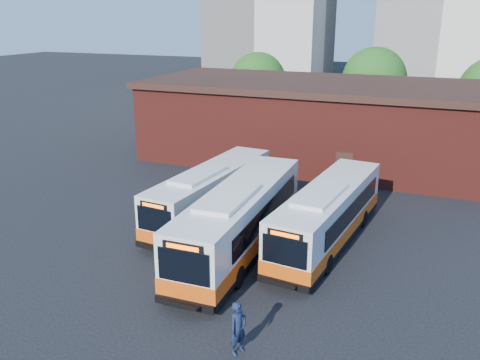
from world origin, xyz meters
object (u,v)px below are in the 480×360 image
at_px(bus_mideast, 240,222).
at_px(bus_east, 328,217).
at_px(bus_midwest, 211,195).
at_px(transit_worker, 238,328).

height_order(bus_mideast, bus_east, bus_mideast).
distance_m(bus_mideast, bus_east, 4.66).
relative_size(bus_midwest, transit_worker, 5.84).
xyz_separation_m(bus_mideast, bus_east, (3.89, 2.56, -0.13)).
xyz_separation_m(bus_mideast, transit_worker, (3.01, -7.66, -0.59)).
bearing_deg(bus_east, bus_mideast, -140.46).
distance_m(bus_mideast, transit_worker, 8.25).
bearing_deg(transit_worker, bus_mideast, 44.17).
distance_m(bus_midwest, bus_mideast, 4.70).
bearing_deg(bus_mideast, transit_worker, -69.49).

